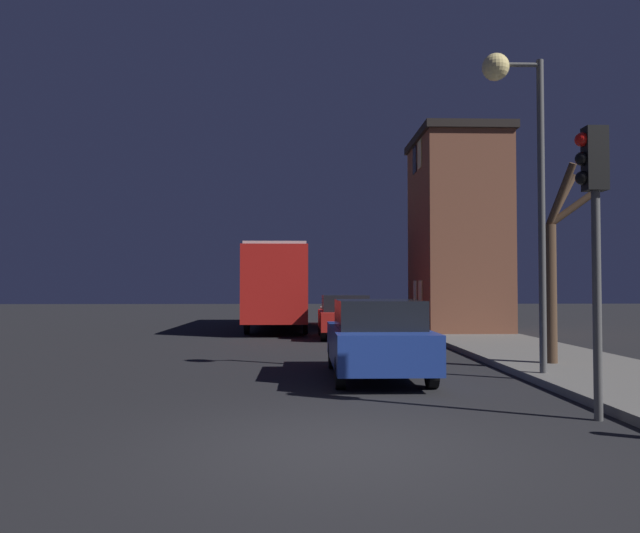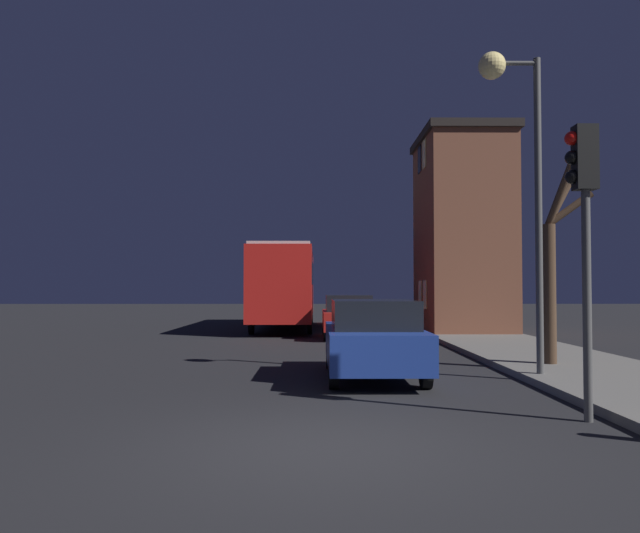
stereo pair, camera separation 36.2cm
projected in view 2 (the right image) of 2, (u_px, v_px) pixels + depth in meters
name	position (u px, v px, depth m)	size (l,w,h in m)	color
ground_plane	(323.00, 446.00, 7.22)	(120.00, 120.00, 0.00)	black
brick_building	(462.00, 231.00, 24.77)	(3.41, 4.99, 7.80)	brown
streetlamp	(512.00, 128.00, 12.38)	(1.24, 0.54, 6.39)	#4C4C4C
traffic_light	(583.00, 208.00, 8.62)	(0.43, 0.24, 4.09)	#4C4C4C
bare_tree	(553.00, 269.00, 13.87)	(1.11, 0.91, 4.43)	#473323
bus	(285.00, 281.00, 27.92)	(2.48, 10.91, 3.53)	red
car_near_lane	(373.00, 338.00, 12.65)	(1.85, 4.36, 1.58)	navy
car_mid_lane	(348.00, 316.00, 22.44)	(1.80, 3.93, 1.55)	#B21E19
car_far_lane	(347.00, 311.00, 29.33)	(1.84, 4.75, 1.35)	beige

